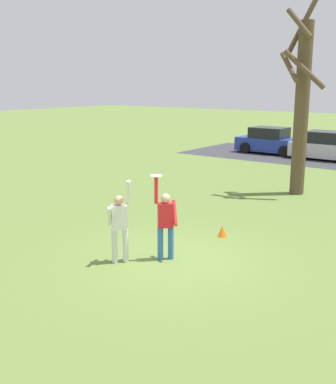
{
  "coord_description": "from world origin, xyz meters",
  "views": [
    {
      "loc": [
        6.47,
        -8.75,
        4.21
      ],
      "look_at": [
        -0.54,
        0.48,
        1.53
      ],
      "focal_mm": 44.07,
      "sensor_mm": 36.0,
      "label": 1
    }
  ],
  "objects_px": {
    "field_cone_orange": "(222,231)",
    "person_catcher": "(166,221)",
    "person_defender": "(119,223)",
    "parked_car_blue": "(270,141)",
    "frisbee_disc": "(156,176)",
    "parked_car_silver": "(328,147)",
    "bare_tree_tall": "(301,103)"
  },
  "relations": [
    {
      "from": "person_defender",
      "to": "bare_tree_tall",
      "type": "xyz_separation_m",
      "value": [
        0.52,
        9.5,
        2.51
      ]
    },
    {
      "from": "frisbee_disc",
      "to": "field_cone_orange",
      "type": "bearing_deg",
      "value": 81.54
    },
    {
      "from": "person_defender",
      "to": "parked_car_silver",
      "type": "xyz_separation_m",
      "value": [
        -1.36,
        18.58,
        -0.25
      ]
    },
    {
      "from": "parked_car_blue",
      "to": "parked_car_silver",
      "type": "height_order",
      "value": "same"
    },
    {
      "from": "parked_car_silver",
      "to": "parked_car_blue",
      "type": "bearing_deg",
      "value": 174.39
    },
    {
      "from": "parked_car_silver",
      "to": "field_cone_orange",
      "type": "bearing_deg",
      "value": -81.09
    },
    {
      "from": "person_catcher",
      "to": "bare_tree_tall",
      "type": "distance_m",
      "value": 9.04
    },
    {
      "from": "parked_car_blue",
      "to": "field_cone_orange",
      "type": "height_order",
      "value": "parked_car_blue"
    },
    {
      "from": "frisbee_disc",
      "to": "parked_car_blue",
      "type": "distance_m",
      "value": 19.2
    },
    {
      "from": "person_defender",
      "to": "frisbee_disc",
      "type": "xyz_separation_m",
      "value": [
        0.6,
        0.65,
        1.11
      ]
    },
    {
      "from": "bare_tree_tall",
      "to": "parked_car_silver",
      "type": "bearing_deg",
      "value": 101.7
    },
    {
      "from": "frisbee_disc",
      "to": "parked_car_blue",
      "type": "bearing_deg",
      "value": 107.1
    },
    {
      "from": "person_catcher",
      "to": "bare_tree_tall",
      "type": "height_order",
      "value": "bare_tree_tall"
    },
    {
      "from": "person_catcher",
      "to": "person_defender",
      "type": "distance_m",
      "value": 1.11
    },
    {
      "from": "parked_car_blue",
      "to": "bare_tree_tall",
      "type": "distance_m",
      "value": 11.31
    },
    {
      "from": "frisbee_disc",
      "to": "parked_car_silver",
      "type": "distance_m",
      "value": 18.08
    },
    {
      "from": "person_defender",
      "to": "bare_tree_tall",
      "type": "relative_size",
      "value": 0.28
    },
    {
      "from": "parked_car_blue",
      "to": "person_defender",
      "type": "bearing_deg",
      "value": -74.81
    },
    {
      "from": "person_defender",
      "to": "parked_car_silver",
      "type": "distance_m",
      "value": 18.63
    },
    {
      "from": "parked_car_silver",
      "to": "field_cone_orange",
      "type": "height_order",
      "value": "parked_car_silver"
    },
    {
      "from": "person_catcher",
      "to": "frisbee_disc",
      "type": "height_order",
      "value": "frisbee_disc"
    },
    {
      "from": "parked_car_silver",
      "to": "person_defender",
      "type": "bearing_deg",
      "value": -85.5
    },
    {
      "from": "person_catcher",
      "to": "field_cone_orange",
      "type": "bearing_deg",
      "value": -142.85
    },
    {
      "from": "frisbee_disc",
      "to": "bare_tree_tall",
      "type": "height_order",
      "value": "bare_tree_tall"
    },
    {
      "from": "parked_car_silver",
      "to": "bare_tree_tall",
      "type": "bearing_deg",
      "value": -77.98
    },
    {
      "from": "person_catcher",
      "to": "person_defender",
      "type": "relative_size",
      "value": 1.02
    },
    {
      "from": "field_cone_orange",
      "to": "person_catcher",
      "type": "bearing_deg",
      "value": -95.38
    },
    {
      "from": "parked_car_silver",
      "to": "bare_tree_tall",
      "type": "xyz_separation_m",
      "value": [
        1.88,
        -9.08,
        2.76
      ]
    },
    {
      "from": "person_defender",
      "to": "field_cone_orange",
      "type": "bearing_deg",
      "value": 25.41
    },
    {
      "from": "frisbee_disc",
      "to": "parked_car_silver",
      "type": "xyz_separation_m",
      "value": [
        -1.96,
        17.93,
        -1.37
      ]
    },
    {
      "from": "parked_car_blue",
      "to": "frisbee_disc",
      "type": "bearing_deg",
      "value": -72.58
    },
    {
      "from": "bare_tree_tall",
      "to": "field_cone_orange",
      "type": "height_order",
      "value": "bare_tree_tall"
    }
  ]
}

